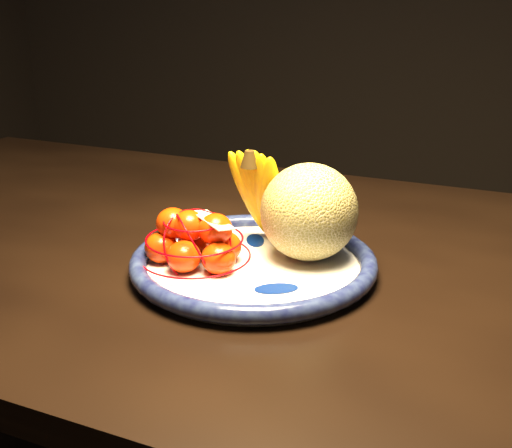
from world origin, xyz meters
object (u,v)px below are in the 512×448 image
(fruit_bowl, at_px, (253,263))
(mandarin_bag, at_px, (195,242))
(banana_bunch, at_px, (260,191))
(dining_table, at_px, (161,276))
(cantaloupe, at_px, (309,212))

(fruit_bowl, relative_size, mandarin_bag, 1.87)
(fruit_bowl, height_order, banana_bunch, banana_bunch)
(fruit_bowl, xyz_separation_m, banana_bunch, (-0.02, 0.08, 0.08))
(fruit_bowl, distance_m, banana_bunch, 0.12)
(dining_table, xyz_separation_m, banana_bunch, (0.19, -0.01, 0.18))
(dining_table, xyz_separation_m, fruit_bowl, (0.21, -0.10, 0.10))
(mandarin_bag, bearing_deg, fruit_bowl, 21.05)
(banana_bunch, bearing_deg, cantaloupe, -12.52)
(dining_table, xyz_separation_m, mandarin_bag, (0.13, -0.13, 0.13))
(fruit_bowl, height_order, cantaloupe, cantaloupe)
(banana_bunch, bearing_deg, dining_table, -174.78)
(mandarin_bag, bearing_deg, dining_table, 135.94)
(cantaloupe, distance_m, banana_bunch, 0.10)
(mandarin_bag, bearing_deg, banana_bunch, 64.02)
(fruit_bowl, distance_m, cantaloupe, 0.11)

